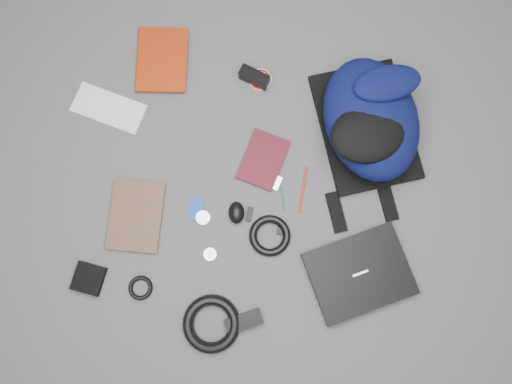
# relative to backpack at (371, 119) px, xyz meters

# --- Properties ---
(ground) EXTENTS (4.00, 4.00, 0.00)m
(ground) POSITION_rel_backpack_xyz_m (-0.36, -0.26, -0.10)
(ground) COLOR #4F4F51
(ground) RESTS_ON ground
(backpack) EXTENTS (0.46, 0.56, 0.20)m
(backpack) POSITION_rel_backpack_xyz_m (0.00, 0.00, 0.00)
(backpack) COLOR black
(backpack) RESTS_ON ground
(laptop) EXTENTS (0.40, 0.36, 0.03)m
(laptop) POSITION_rel_backpack_xyz_m (-0.00, -0.51, -0.08)
(laptop) COLOR black
(laptop) RESTS_ON ground
(textbook_red) EXTENTS (0.19, 0.25, 0.03)m
(textbook_red) POSITION_rel_backpack_xyz_m (-0.83, 0.19, -0.09)
(textbook_red) COLOR #932408
(textbook_red) RESTS_ON ground
(comic_book) EXTENTS (0.18, 0.25, 0.02)m
(comic_book) POSITION_rel_backpack_xyz_m (-0.86, -0.37, -0.09)
(comic_book) COLOR #B56B0C
(comic_book) RESTS_ON ground
(envelope) EXTENTS (0.27, 0.18, 0.00)m
(envelope) POSITION_rel_backpack_xyz_m (-0.91, 0.01, -0.10)
(envelope) COLOR white
(envelope) RESTS_ON ground
(dvd_case) EXTENTS (0.18, 0.22, 0.01)m
(dvd_case) POSITION_rel_backpack_xyz_m (-0.35, -0.14, -0.09)
(dvd_case) COLOR #3C0B13
(dvd_case) RESTS_ON ground
(compact_camera) EXTENTS (0.11, 0.08, 0.06)m
(compact_camera) POSITION_rel_backpack_xyz_m (-0.40, 0.15, -0.07)
(compact_camera) COLOR black
(compact_camera) RESTS_ON ground
(sticker_disc) EXTENTS (0.10, 0.10, 0.00)m
(sticker_disc) POSITION_rel_backpack_xyz_m (-0.38, 0.15, -0.10)
(sticker_disc) COLOR white
(sticker_disc) RESTS_ON ground
(pen_teal) EXTENTS (0.03, 0.12, 0.01)m
(pen_teal) POSITION_rel_backpack_xyz_m (-0.28, -0.25, -0.10)
(pen_teal) COLOR #0B655D
(pen_teal) RESTS_ON ground
(pen_red) EXTENTS (0.02, 0.16, 0.01)m
(pen_red) POSITION_rel_backpack_xyz_m (-0.20, -0.24, -0.10)
(pen_red) COLOR #B9270E
(pen_red) RESTS_ON ground
(id_badge) EXTENTS (0.06, 0.08, 0.00)m
(id_badge) POSITION_rel_backpack_xyz_m (-0.56, -0.33, -0.10)
(id_badge) COLOR #1936C2
(id_badge) RESTS_ON ground
(usb_black) EXTENTS (0.02, 0.05, 0.01)m
(usb_black) POSITION_rel_backpack_xyz_m (-0.38, -0.34, -0.10)
(usb_black) COLOR black
(usb_black) RESTS_ON ground
(usb_silver) EXTENTS (0.04, 0.05, 0.01)m
(usb_silver) POSITION_rel_backpack_xyz_m (-0.29, -0.22, -0.10)
(usb_silver) COLOR silver
(usb_silver) RESTS_ON ground
(key_fob) EXTENTS (0.03, 0.04, 0.01)m
(key_fob) POSITION_rel_backpack_xyz_m (-0.27, -0.38, -0.09)
(key_fob) COLOR black
(key_fob) RESTS_ON ground
(mouse) EXTENTS (0.06, 0.08, 0.04)m
(mouse) POSITION_rel_backpack_xyz_m (-0.43, -0.34, -0.08)
(mouse) COLOR black
(mouse) RESTS_ON ground
(headphone_left) EXTENTS (0.05, 0.05, 0.01)m
(headphone_left) POSITION_rel_backpack_xyz_m (-0.54, -0.36, -0.09)
(headphone_left) COLOR silver
(headphone_left) RESTS_ON ground
(headphone_right) EXTENTS (0.05, 0.05, 0.01)m
(headphone_right) POSITION_rel_backpack_xyz_m (-0.50, -0.48, -0.09)
(headphone_right) COLOR #BCBCBE
(headphone_right) RESTS_ON ground
(cable_coil) EXTENTS (0.18, 0.18, 0.03)m
(cable_coil) POSITION_rel_backpack_xyz_m (-0.31, -0.40, -0.09)
(cable_coil) COLOR black
(cable_coil) RESTS_ON ground
(power_brick) EXTENTS (0.13, 0.10, 0.03)m
(power_brick) POSITION_rel_backpack_xyz_m (-0.37, -0.69, -0.09)
(power_brick) COLOR black
(power_brick) RESTS_ON ground
(power_cord_coil) EXTENTS (0.21, 0.21, 0.04)m
(power_cord_coil) POSITION_rel_backpack_xyz_m (-0.48, -0.71, -0.08)
(power_cord_coil) COLOR black
(power_cord_coil) RESTS_ON ground
(pouch) EXTENTS (0.11, 0.11, 0.02)m
(pouch) POSITION_rel_backpack_xyz_m (-0.90, -0.59, -0.09)
(pouch) COLOR black
(pouch) RESTS_ON ground
(earbud_coil) EXTENTS (0.10, 0.10, 0.02)m
(earbud_coil) POSITION_rel_backpack_xyz_m (-0.72, -0.61, -0.09)
(earbud_coil) COLOR black
(earbud_coil) RESTS_ON ground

